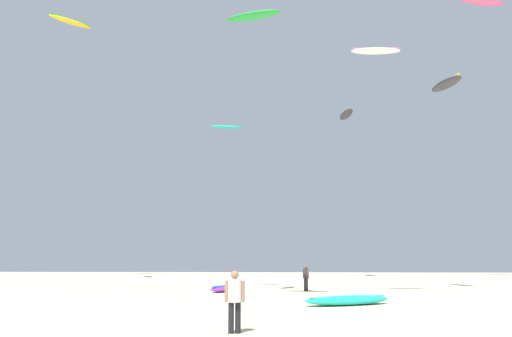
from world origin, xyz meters
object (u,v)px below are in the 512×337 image
kite_aloft_4 (376,51)px  kite_aloft_6 (346,115)px  kite_aloft_8 (483,2)px  person_midground (306,276)px  person_foreground (235,296)px  kite_aloft_2 (226,127)px  kite_grounded_near (227,288)px  kite_grounded_mid (347,300)px  kite_aloft_3 (70,22)px  kite_aloft_1 (446,84)px  kite_aloft_0 (254,16)px

kite_aloft_4 → kite_aloft_6: 21.87m
kite_aloft_8 → kite_aloft_6: bearing=168.7°
person_midground → person_foreground: bearing=42.4°
kite_aloft_2 → person_foreground: bearing=-83.7°
kite_aloft_2 → kite_aloft_6: size_ratio=0.80×
person_foreground → kite_grounded_near: (-2.01, 17.79, -0.84)m
person_midground → kite_grounded_mid: bearing=60.0°
kite_grounded_near → kite_aloft_3: size_ratio=0.82×
kite_aloft_8 → kite_grounded_mid: bearing=-124.0°
kite_aloft_1 → kite_aloft_8: (8.21, 14.52, 12.35)m
kite_aloft_6 → kite_aloft_1: bearing=-75.7°
person_midground → kite_aloft_6: (4.73, 16.63, 14.48)m
kite_aloft_0 → kite_aloft_8: 32.18m
kite_aloft_1 → kite_aloft_6: kite_aloft_6 is taller
person_midground → kite_aloft_4: 14.09m
kite_aloft_0 → kite_aloft_3: 33.40m
person_midground → kite_aloft_4: kite_aloft_4 is taller
person_midground → kite_aloft_0: kite_aloft_0 is taller
kite_aloft_3 → kite_grounded_mid: bearing=-47.1°
person_foreground → kite_aloft_6: size_ratio=0.45×
person_midground → kite_aloft_3: 36.82m
kite_aloft_0 → kite_aloft_4: kite_aloft_0 is taller
kite_aloft_1 → kite_aloft_6: bearing=104.3°
person_foreground → kite_aloft_6: kite_aloft_6 is taller
kite_grounded_mid → kite_aloft_0: bearing=167.8°
kite_grounded_mid → kite_aloft_2: 30.24m
kite_aloft_1 → kite_aloft_6: 17.74m
kite_aloft_2 → person_midground: bearing=-67.6°
kite_aloft_0 → kite_aloft_6: 26.19m
kite_aloft_3 → kite_aloft_4: size_ratio=1.53×
kite_grounded_near → kite_aloft_8: 36.59m
kite_aloft_1 → kite_grounded_mid: bearing=-130.4°
kite_grounded_near → person_foreground: bearing=-83.6°
kite_aloft_8 → kite_aloft_0: bearing=-131.7°
person_foreground → kite_aloft_0: bearing=-13.9°
kite_grounded_near → kite_grounded_mid: (6.29, -8.70, 0.05)m
kite_grounded_mid → kite_aloft_6: kite_aloft_6 is taller
kite_grounded_near → kite_grounded_mid: bearing=-54.1°
kite_aloft_6 → person_foreground: bearing=-102.2°
kite_aloft_6 → kite_aloft_0: bearing=-106.8°
person_midground → kite_grounded_mid: size_ratio=0.36×
person_foreground → kite_grounded_mid: size_ratio=0.41×
kite_aloft_1 → kite_aloft_0: bearing=-146.0°
kite_aloft_1 → kite_aloft_3: 37.64m
kite_aloft_3 → kite_aloft_6: kite_aloft_3 is taller
kite_aloft_2 → kite_aloft_4: bearing=-63.8°
kite_aloft_4 → kite_aloft_8: 26.30m
kite_grounded_near → kite_grounded_mid: kite_grounded_mid is taller
kite_aloft_2 → kite_aloft_4: kite_aloft_2 is taller
kite_grounded_mid → kite_aloft_4: size_ratio=1.58×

